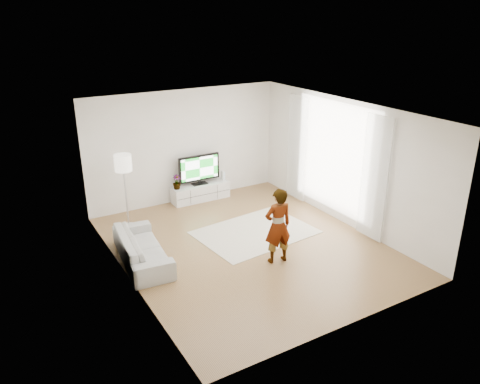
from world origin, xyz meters
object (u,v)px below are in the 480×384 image
media_console (200,192)px  television (199,169)px  floor_lamp (123,166)px  sofa (142,248)px  player (278,226)px  rug (255,232)px

media_console → television: size_ratio=1.37×
media_console → floor_lamp: (-2.08, -0.57, 1.20)m
television → sofa: television is taller
sofa → floor_lamp: floor_lamp is taller
television → floor_lamp: bearing=-164.0°
player → floor_lamp: floor_lamp is taller
television → rug: television is taller
rug → player: bearing=-103.7°
media_console → player: bearing=-91.9°
sofa → floor_lamp: (0.27, 1.69, 1.13)m
media_console → player: size_ratio=1.00×
rug → sofa: sofa is taller
player → media_console: bearing=-84.6°
player → sofa: size_ratio=0.76×
rug → player: (-0.31, -1.28, 0.75)m
player → floor_lamp: size_ratio=0.89×
media_console → floor_lamp: bearing=-164.7°
sofa → floor_lamp: 2.05m
television → sofa: (-2.35, -2.29, -0.55)m
media_console → sofa: 3.26m
media_console → rug: 2.33m
television → rug: bearing=-85.3°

